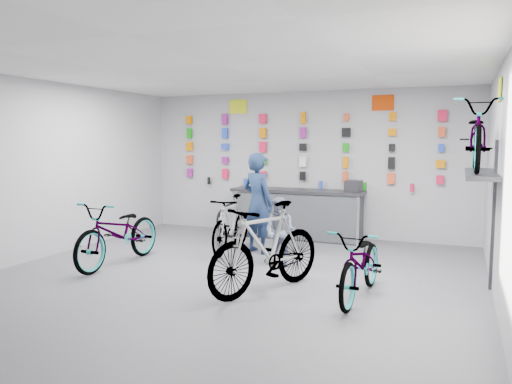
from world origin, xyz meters
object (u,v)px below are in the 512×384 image
at_px(bike_center, 266,248).
at_px(bike_right, 362,263).
at_px(bike_left, 119,232).
at_px(counter, 297,215).
at_px(clerk, 258,203).
at_px(bike_service, 231,224).
at_px(customer, 280,232).

relative_size(bike_center, bike_right, 1.13).
bearing_deg(bike_left, counter, 58.69).
bearing_deg(clerk, counter, -76.82).
relative_size(bike_right, clerk, 0.99).
relative_size(counter, bike_right, 1.54).
bearing_deg(bike_center, bike_right, 33.17).
bearing_deg(bike_service, bike_left, -132.93).
bearing_deg(bike_center, bike_service, 150.58).
bearing_deg(counter, customer, -78.79).
height_order(counter, bike_right, counter).
bearing_deg(bike_left, customer, 21.15).
bearing_deg(bike_right, clerk, 142.37).
bearing_deg(bike_right, bike_center, -167.61).
relative_size(bike_right, customer, 1.59).
height_order(counter, customer, customer).
xyz_separation_m(bike_service, clerk, (0.46, 0.14, 0.38)).
xyz_separation_m(clerk, customer, (0.69, -0.76, -0.34)).
bearing_deg(counter, bike_center, -78.56).
relative_size(counter, customer, 2.46).
relative_size(counter, bike_center, 1.37).
distance_m(bike_left, bike_service, 1.98).
height_order(bike_right, clerk, clerk).
relative_size(bike_left, bike_right, 1.14).
distance_m(bike_service, customer, 1.31).
height_order(bike_service, customer, customer).
bearing_deg(bike_center, counter, 125.88).
xyz_separation_m(bike_center, bike_service, (-1.43, 1.97, -0.09)).
distance_m(bike_center, clerk, 2.34).
relative_size(bike_service, customer, 1.54).
relative_size(bike_left, customer, 1.82).
bearing_deg(bike_center, clerk, 139.23).
bearing_deg(customer, bike_right, -30.80).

